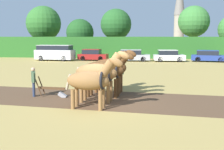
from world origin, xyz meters
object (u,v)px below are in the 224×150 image
tree_left (44,23)px  plow (54,91)px  parked_van (55,53)px  parked_car_center_right (209,56)px  parked_car_center_left (132,56)px  tree_center_right (194,22)px  draft_horse_trail_left (105,70)px  tree_center_left (80,33)px  parked_car_left (93,55)px  farmer_beside_team (121,71)px  draft_horse_lead_right (99,73)px  farmer_at_plow (33,80)px  church_spire (179,10)px  parked_car_center (169,56)px  tree_center (116,24)px  draft_horse_lead_left (91,81)px  draft_horse_trail_right (111,67)px

tree_left → plow: size_ratio=4.80×
parked_van → parked_car_center_right: 19.78m
tree_left → parked_car_center_left: bearing=-34.8°
tree_center_right → parked_car_center_right: (0.11, -11.63, -4.89)m
draft_horse_trail_left → tree_center_right: bearing=80.0°
tree_center_left → parked_car_left: tree_center_left is taller
plow → parked_car_left: (-2.25, 22.64, 0.39)m
tree_center_right → draft_horse_trail_left: size_ratio=2.81×
farmer_beside_team → parked_car_left: bearing=77.8°
draft_horse_lead_right → parked_van: 24.79m
farmer_at_plow → parked_van: bearing=81.3°
church_spire → parked_car_center: 50.57m
tree_center_right → parked_van: (-19.65, -12.26, -4.54)m
tree_left → parked_car_left: size_ratio=2.12×
tree_center → parked_car_center: (7.98, -11.99, -4.48)m
farmer_at_plow → parked_car_center_left: bearing=55.4°
draft_horse_lead_right → parked_van: (-9.67, 22.83, -0.37)m
tree_center_right → draft_horse_lead_left: bearing=-105.6°
tree_left → draft_horse_trail_right: size_ratio=3.06×
draft_horse_lead_left → parked_car_center: draft_horse_lead_left is taller
farmer_at_plow → parked_car_center_right: 26.38m
church_spire → parked_car_center: (-6.69, -49.08, -10.18)m
tree_center_left → tree_center_right: tree_center_right is taller
tree_center_right → church_spire: size_ratio=0.39×
tree_center → parked_car_center_left: 13.18m
draft_horse_lead_left → draft_horse_trail_left: bearing=90.3°
tree_left → tree_center: size_ratio=1.07×
farmer_at_plow → church_spire: bearing=53.6°
draft_horse_trail_right → draft_horse_lead_right: bearing=-89.8°
draft_horse_lead_left → parked_car_left: (-4.62, 24.79, -0.52)m
tree_center → parked_car_center: 15.09m
tree_center_right → parked_car_center: (-4.88, -12.02, -4.88)m
tree_center → draft_horse_lead_right: tree_center is taller
draft_horse_trail_left → farmer_at_plow: bearing=-168.5°
tree_center_left → draft_horse_trail_right: size_ratio=2.22×
tree_left → draft_horse_trail_left: bearing=-64.9°
church_spire → farmer_beside_team: (-11.09, -68.18, -9.83)m
tree_center_left → tree_center: 6.28m
tree_center → draft_horse_trail_left: (3.01, -33.80, -3.79)m
farmer_at_plow → parked_car_left: 22.67m
tree_left → tree_center: bearing=4.6°
tree_center_right → draft_horse_trail_left: bearing=-106.2°
draft_horse_trail_right → parked_car_left: 21.64m
farmer_at_plow → tree_center: bearing=64.6°
tree_center_left → parked_car_center_right: bearing=-27.2°
draft_horse_lead_right → parked_car_center_left: bearing=95.0°
tree_left → farmer_beside_team: bearing=-62.1°
draft_horse_trail_right → parked_car_center_right: size_ratio=0.59×
parked_car_center_left → draft_horse_lead_left: bearing=-92.5°
draft_horse_lead_left → farmer_at_plow: size_ratio=1.73×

